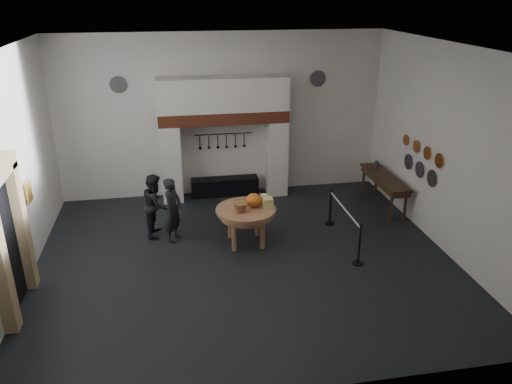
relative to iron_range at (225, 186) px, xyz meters
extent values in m
cube|color=black|center=(0.00, -3.72, -0.25)|extent=(9.00, 8.00, 0.02)
cube|color=silver|center=(0.00, -3.72, 4.25)|extent=(9.00, 8.00, 0.02)
cube|color=silver|center=(0.00, 0.28, 2.00)|extent=(9.00, 0.02, 4.50)
cube|color=silver|center=(0.00, -7.72, 2.00)|extent=(9.00, 0.02, 4.50)
cube|color=silver|center=(-4.50, -3.72, 2.00)|extent=(0.02, 8.00, 4.50)
cube|color=silver|center=(4.50, -3.72, 2.00)|extent=(0.02, 8.00, 4.50)
cube|color=silver|center=(-1.48, -0.07, 0.82)|extent=(0.55, 0.70, 2.15)
cube|color=silver|center=(1.48, -0.07, 0.82)|extent=(0.55, 0.70, 2.15)
cube|color=#9E442B|center=(0.00, -0.07, 2.06)|extent=(3.50, 0.72, 0.32)
cube|color=silver|center=(0.00, -0.07, 2.67)|extent=(3.50, 0.70, 0.90)
cube|color=black|center=(0.00, 0.00, 0.00)|extent=(1.90, 0.45, 0.50)
cylinder|color=black|center=(0.00, 0.20, 1.50)|extent=(1.60, 0.02, 0.02)
cube|color=black|center=(-4.47, -4.72, 1.00)|extent=(0.04, 1.10, 2.50)
cube|color=tan|center=(-4.38, -5.42, 1.05)|extent=(0.22, 0.30, 2.60)
cube|color=tan|center=(-4.38, -4.02, 1.05)|extent=(0.22, 0.30, 2.60)
cube|color=gold|center=(-4.45, -2.92, 1.35)|extent=(0.05, 0.34, 0.44)
cylinder|color=#AD7C52|center=(0.14, -2.99, 0.59)|extent=(1.70, 1.70, 0.07)
ellipsoid|color=#E95721|center=(0.34, -2.89, 0.78)|extent=(0.36, 0.36, 0.31)
cube|color=#D1D07D|center=(0.64, -3.04, 0.74)|extent=(0.22, 0.22, 0.24)
cube|color=#D1C77D|center=(0.62, -2.74, 0.72)|extent=(0.18, 0.18, 0.20)
cone|color=#925835|center=(-0.01, -3.14, 0.73)|extent=(0.39, 0.39, 0.22)
ellipsoid|color=olive|center=(0.04, -2.64, 0.69)|extent=(0.31, 0.18, 0.13)
imported|color=black|center=(-1.51, -2.55, 0.53)|extent=(0.59, 0.67, 1.55)
imported|color=black|center=(-1.91, -2.15, 0.51)|extent=(0.66, 0.80, 1.52)
cube|color=#3B2915|center=(4.10, -1.63, 0.62)|extent=(0.55, 2.20, 0.06)
cylinder|color=#46454A|center=(4.10, -1.03, 0.76)|extent=(0.12, 0.12, 0.22)
cylinder|color=#C6662D|center=(4.46, -3.52, 1.70)|extent=(0.03, 0.34, 0.34)
cylinder|color=#C6662D|center=(4.46, -2.97, 1.70)|extent=(0.03, 0.32, 0.32)
cylinder|color=#C6662D|center=(4.46, -2.42, 1.70)|extent=(0.03, 0.30, 0.30)
cylinder|color=#C6662D|center=(4.46, -1.87, 1.70)|extent=(0.03, 0.28, 0.28)
cylinder|color=#4C4C51|center=(4.46, -3.32, 1.20)|extent=(0.03, 0.40, 0.40)
cylinder|color=#4C4C51|center=(4.46, -2.72, 1.20)|extent=(0.03, 0.40, 0.40)
cylinder|color=#4C4C51|center=(4.46, -2.12, 1.20)|extent=(0.03, 0.40, 0.40)
cylinder|color=#4C4C51|center=(-2.70, 0.24, 2.95)|extent=(0.44, 0.03, 0.44)
cylinder|color=#4C4C51|center=(2.70, 0.24, 2.95)|extent=(0.44, 0.03, 0.44)
cylinder|color=black|center=(2.37, -4.37, 0.20)|extent=(0.05, 0.05, 0.90)
cylinder|color=black|center=(2.37, -2.37, 0.20)|extent=(0.05, 0.05, 0.90)
cylinder|color=beige|center=(2.37, -3.37, 0.60)|extent=(0.04, 2.00, 0.04)
camera|label=1|loc=(-1.45, -13.24, 5.32)|focal=35.00mm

